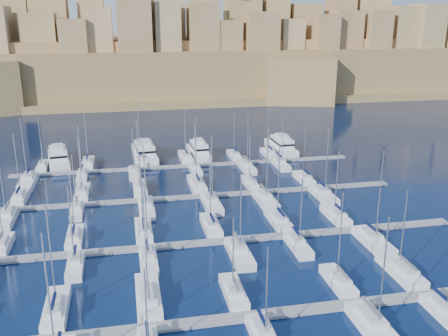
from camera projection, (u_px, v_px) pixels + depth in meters
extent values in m
plane|color=black|center=(209.00, 215.00, 94.66)|extent=(600.00, 600.00, 0.00)
cube|color=slate|center=(255.00, 316.00, 62.78)|extent=(84.00, 2.00, 0.40)
cube|color=slate|center=(221.00, 241.00, 83.37)|extent=(84.00, 2.00, 0.40)
cube|color=slate|center=(201.00, 196.00, 103.96)|extent=(84.00, 2.00, 0.40)
cube|color=slate|center=(187.00, 166.00, 124.55)|extent=(84.00, 2.00, 0.40)
cube|color=silver|center=(57.00, 310.00, 63.39)|extent=(2.85, 9.51, 1.68)
cube|color=silver|center=(55.00, 306.00, 62.15)|extent=(2.00, 4.28, 0.70)
cylinder|color=#9EA0A8|center=(51.00, 255.00, 61.59)|extent=(0.18, 0.18, 13.47)
cube|color=#080F34|center=(53.00, 301.00, 61.39)|extent=(0.35, 3.80, 0.35)
cube|color=silver|center=(148.00, 298.00, 66.10)|extent=(3.18, 10.61, 1.73)
cube|color=silver|center=(148.00, 294.00, 64.75)|extent=(2.23, 4.77, 0.70)
cylinder|color=#9EA0A8|center=(145.00, 237.00, 64.07)|extent=(0.18, 0.18, 15.39)
cube|color=#595B60|center=(148.00, 289.00, 63.94)|extent=(0.35, 4.24, 0.35)
cube|color=silver|center=(234.00, 293.00, 67.28)|extent=(2.54, 8.47, 1.62)
cube|color=silver|center=(235.00, 289.00, 66.15)|extent=(1.78, 3.81, 0.70)
cylinder|color=#9EA0A8|center=(233.00, 253.00, 65.95)|extent=(0.18, 0.18, 10.06)
cube|color=#595B60|center=(236.00, 283.00, 65.44)|extent=(0.35, 3.39, 0.35)
cube|color=silver|center=(338.00, 282.00, 70.04)|extent=(2.47, 8.24, 1.61)
cube|color=silver|center=(341.00, 278.00, 68.93)|extent=(1.73, 3.71, 0.70)
cylinder|color=#9EA0A8|center=(340.00, 235.00, 68.35)|extent=(0.18, 0.18, 12.42)
cube|color=#595B60|center=(343.00, 272.00, 68.23)|extent=(0.35, 3.30, 0.35)
cube|color=silver|center=(401.00, 272.00, 72.78)|extent=(3.00, 10.00, 1.70)
cube|color=silver|center=(405.00, 268.00, 71.49)|extent=(2.10, 4.50, 0.70)
cylinder|color=#9EA0A8|center=(404.00, 228.00, 71.28)|extent=(0.18, 0.18, 11.65)
cube|color=#595B60|center=(408.00, 263.00, 70.71)|extent=(0.35, 4.00, 0.35)
cylinder|color=#9EA0A8|center=(50.00, 303.00, 49.73)|extent=(0.18, 0.18, 15.17)
cylinder|color=#9EA0A8|center=(146.00, 310.00, 53.40)|extent=(0.18, 0.18, 9.88)
cube|color=#080F34|center=(147.00, 330.00, 55.93)|extent=(0.35, 3.16, 0.35)
cube|color=silver|center=(262.00, 327.00, 58.12)|extent=(1.81, 3.88, 0.70)
cylinder|color=#9EA0A8|center=(267.00, 293.00, 55.36)|extent=(0.18, 0.18, 11.21)
cube|color=#080F34|center=(262.00, 317.00, 58.22)|extent=(0.35, 3.45, 0.35)
cube|color=silver|center=(375.00, 330.00, 59.39)|extent=(3.11, 10.37, 1.72)
cube|color=silver|center=(372.00, 316.00, 60.00)|extent=(2.18, 4.67, 0.70)
cylinder|color=#9EA0A8|center=(383.00, 274.00, 56.59)|extent=(0.18, 0.18, 13.89)
cube|color=#595B60|center=(370.00, 306.00, 60.17)|extent=(0.35, 4.15, 0.35)
cube|color=silver|center=(444.00, 314.00, 62.62)|extent=(2.29, 7.63, 1.58)
cube|color=silver|center=(441.00, 303.00, 62.99)|extent=(1.60, 3.43, 0.70)
cube|color=#080F34|center=(441.00, 294.00, 63.04)|extent=(0.35, 3.05, 0.35)
cube|color=silver|center=(4.00, 246.00, 81.06)|extent=(2.27, 7.55, 1.58)
cube|color=silver|center=(2.00, 241.00, 80.02)|extent=(1.59, 3.40, 0.70)
cube|color=#595B60|center=(0.00, 236.00, 79.36)|extent=(0.35, 3.02, 0.35)
cube|color=silver|center=(75.00, 238.00, 83.72)|extent=(2.61, 8.70, 1.64)
cube|color=silver|center=(74.00, 234.00, 82.56)|extent=(1.83, 3.92, 0.70)
cylinder|color=#9EA0A8|center=(72.00, 203.00, 82.31)|extent=(0.18, 0.18, 10.64)
cube|color=#080F34|center=(73.00, 229.00, 81.84)|extent=(0.35, 3.48, 0.35)
cube|color=silver|center=(144.00, 232.00, 86.20)|extent=(2.81, 9.38, 1.67)
cube|color=silver|center=(143.00, 228.00, 84.98)|extent=(1.97, 4.22, 0.70)
cylinder|color=#9EA0A8|center=(141.00, 193.00, 84.57)|extent=(0.18, 0.18, 12.31)
cube|color=#080F34|center=(143.00, 223.00, 84.23)|extent=(0.35, 3.75, 0.35)
cube|color=silver|center=(211.00, 226.00, 88.36)|extent=(2.75, 9.17, 1.66)
cube|color=silver|center=(212.00, 222.00, 87.16)|extent=(1.93, 4.13, 0.70)
cylinder|color=#9EA0A8|center=(210.00, 186.00, 86.59)|extent=(0.18, 0.18, 13.23)
cube|color=#080F34|center=(212.00, 218.00, 86.42)|extent=(0.35, 3.67, 0.35)
cube|color=silver|center=(278.00, 221.00, 90.83)|extent=(2.81, 9.37, 1.67)
cube|color=silver|center=(280.00, 217.00, 89.60)|extent=(1.97, 4.22, 0.70)
cylinder|color=#9EA0A8|center=(279.00, 181.00, 89.07)|extent=(0.18, 0.18, 13.14)
cube|color=#080F34|center=(281.00, 212.00, 88.85)|extent=(0.35, 3.75, 0.35)
cube|color=silver|center=(335.00, 216.00, 92.82)|extent=(2.73, 9.10, 1.66)
cube|color=silver|center=(338.00, 212.00, 91.62)|extent=(1.91, 4.10, 0.70)
cylinder|color=#9EA0A8|center=(337.00, 182.00, 91.28)|extent=(0.18, 0.18, 11.63)
cube|color=#080F34|center=(339.00, 208.00, 90.88)|extent=(0.35, 3.64, 0.35)
cube|color=silver|center=(75.00, 267.00, 74.22)|extent=(2.39, 7.95, 1.60)
cube|color=silver|center=(75.00, 258.00, 74.63)|extent=(1.67, 3.58, 0.70)
cylinder|color=#9EA0A8|center=(71.00, 226.00, 71.82)|extent=(0.18, 0.18, 12.10)
cube|color=#080F34|center=(75.00, 250.00, 74.69)|extent=(0.35, 3.18, 0.35)
cube|color=silver|center=(148.00, 261.00, 75.89)|extent=(2.62, 8.75, 1.64)
cube|color=silver|center=(148.00, 252.00, 76.37)|extent=(1.84, 3.94, 0.70)
cylinder|color=#9EA0A8|center=(147.00, 222.00, 73.52)|extent=(0.18, 0.18, 11.62)
cube|color=#080F34|center=(147.00, 244.00, 76.46)|extent=(0.35, 3.50, 0.35)
cube|color=silver|center=(239.00, 254.00, 78.02)|extent=(2.98, 9.93, 1.70)
cube|color=silver|center=(238.00, 245.00, 78.59)|extent=(2.09, 4.47, 0.70)
cylinder|color=#9EA0A8|center=(241.00, 215.00, 75.51)|extent=(0.18, 0.18, 12.09)
cube|color=#595B60|center=(237.00, 237.00, 78.75)|extent=(0.35, 3.97, 0.35)
cube|color=silver|center=(298.00, 247.00, 80.72)|extent=(2.48, 8.26, 1.61)
cube|color=silver|center=(297.00, 238.00, 81.15)|extent=(1.73, 3.72, 0.70)
cylinder|color=#9EA0A8|center=(301.00, 211.00, 78.44)|extent=(0.18, 0.18, 11.11)
cube|color=#080F34|center=(296.00, 231.00, 81.22)|extent=(0.35, 3.30, 0.35)
cube|color=silver|center=(373.00, 242.00, 82.15)|extent=(3.10, 10.32, 1.72)
cube|color=silver|center=(371.00, 233.00, 82.76)|extent=(2.17, 4.64, 0.70)
cylinder|color=#9EA0A8|center=(380.00, 196.00, 79.20)|extent=(0.18, 0.18, 14.95)
cube|color=#080F34|center=(370.00, 226.00, 82.93)|extent=(0.35, 4.13, 0.35)
cube|color=silver|center=(21.00, 198.00, 102.06)|extent=(2.69, 8.98, 1.65)
cube|color=silver|center=(19.00, 194.00, 100.87)|extent=(1.89, 4.04, 0.70)
cylinder|color=#9EA0A8|center=(17.00, 164.00, 100.36)|extent=(0.18, 0.18, 12.61)
cube|color=#080F34|center=(18.00, 190.00, 100.14)|extent=(0.35, 3.59, 0.35)
cube|color=silver|center=(82.00, 193.00, 104.51)|extent=(2.77, 9.25, 1.66)
cube|color=silver|center=(82.00, 190.00, 103.30)|extent=(1.94, 4.16, 0.70)
cylinder|color=#9EA0A8|center=(80.00, 163.00, 103.03)|extent=(0.18, 0.18, 11.24)
cube|color=#595B60|center=(81.00, 186.00, 102.55)|extent=(0.35, 3.70, 0.35)
cube|color=silver|center=(140.00, 190.00, 106.83)|extent=(2.80, 9.33, 1.67)
cube|color=silver|center=(140.00, 186.00, 105.61)|extent=(1.96, 4.20, 0.70)
cylinder|color=#9EA0A8|center=(138.00, 153.00, 104.89)|extent=(0.18, 0.18, 14.38)
cube|color=#595B60|center=(140.00, 182.00, 104.86)|extent=(0.35, 3.73, 0.35)
cube|color=silver|center=(197.00, 185.00, 109.73)|extent=(3.15, 10.49, 1.72)
cube|color=silver|center=(197.00, 181.00, 108.38)|extent=(2.20, 4.72, 0.70)
cylinder|color=#9EA0A8|center=(196.00, 148.00, 107.80)|extent=(0.18, 0.18, 14.58)
cube|color=#080F34|center=(198.00, 177.00, 107.58)|extent=(0.35, 4.20, 0.35)
cube|color=silver|center=(250.00, 184.00, 110.75)|extent=(2.36, 7.87, 1.59)
cube|color=silver|center=(251.00, 180.00, 109.67)|extent=(1.65, 3.54, 0.70)
cylinder|color=#9EA0A8|center=(250.00, 158.00, 109.41)|extent=(0.18, 0.18, 9.94)
cube|color=#595B60|center=(251.00, 176.00, 108.99)|extent=(0.35, 3.15, 0.35)
cube|color=silver|center=(304.00, 179.00, 113.55)|extent=(2.60, 8.67, 1.63)
cube|color=silver|center=(305.00, 176.00, 112.40)|extent=(1.82, 3.90, 0.70)
cylinder|color=#9EA0A8|center=(304.00, 152.00, 112.07)|extent=(0.18, 0.18, 11.14)
cube|color=#080F34|center=(306.00, 172.00, 111.68)|extent=(0.35, 3.47, 0.35)
cube|color=silver|center=(7.00, 219.00, 91.55)|extent=(2.79, 9.31, 1.67)
cube|color=silver|center=(7.00, 211.00, 92.07)|extent=(1.96, 4.19, 0.70)
cylinder|color=#9EA0A8|center=(1.00, 180.00, 88.83)|extent=(0.18, 0.18, 13.72)
cube|color=#595B60|center=(7.00, 205.00, 92.19)|extent=(0.35, 3.73, 0.35)
cube|color=silver|center=(77.00, 212.00, 94.73)|extent=(2.27, 7.57, 1.58)
cube|color=silver|center=(77.00, 205.00, 95.10)|extent=(1.59, 3.41, 0.70)
cylinder|color=#9EA0A8|center=(74.00, 182.00, 92.56)|extent=(0.18, 0.18, 10.70)
cube|color=#595B60|center=(77.00, 199.00, 95.14)|extent=(0.35, 3.03, 0.35)
cube|color=silver|center=(146.00, 209.00, 96.15)|extent=(2.93, 9.77, 1.69)
cube|color=silver|center=(146.00, 201.00, 96.71)|extent=(2.05, 4.40, 0.70)
cylinder|color=#9EA0A8|center=(145.00, 176.00, 93.68)|extent=(0.18, 0.18, 11.94)
cube|color=#080F34|center=(145.00, 196.00, 96.86)|extent=(0.35, 3.91, 0.35)
cube|color=silver|center=(212.00, 205.00, 98.38)|extent=(3.07, 10.22, 1.71)
cube|color=silver|center=(211.00, 197.00, 98.98)|extent=(2.15, 4.60, 0.70)
cylinder|color=#9EA0A8|center=(212.00, 170.00, 95.71)|extent=(0.18, 0.18, 13.11)
cube|color=#080F34|center=(210.00, 191.00, 99.15)|extent=(0.35, 4.09, 0.35)
cube|color=silver|center=(265.00, 201.00, 100.38)|extent=(3.12, 10.42, 1.72)
cube|color=silver|center=(264.00, 193.00, 100.99)|extent=(2.19, 4.69, 0.70)
cylinder|color=#9EA0A8|center=(267.00, 164.00, 97.55)|extent=(0.18, 0.18, 14.09)
cube|color=#595B60|center=(264.00, 188.00, 101.17)|extent=(0.35, 4.17, 0.35)
cube|color=silver|center=(324.00, 196.00, 103.00)|extent=(2.98, 9.94, 1.70)
cube|color=silver|center=(322.00, 189.00, 103.57)|extent=(2.09, 4.47, 0.70)
cylinder|color=#9EA0A8|center=(327.00, 161.00, 100.27)|extent=(0.18, 0.18, 13.58)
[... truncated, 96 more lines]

